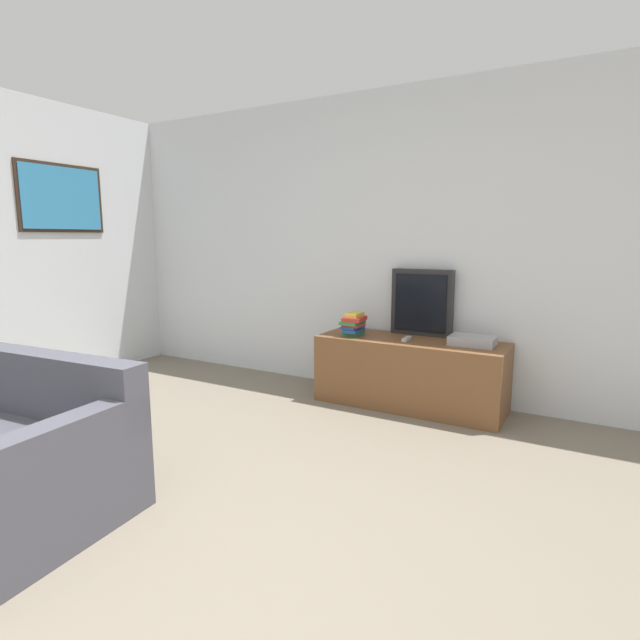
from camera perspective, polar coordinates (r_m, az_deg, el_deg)
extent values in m
plane|color=#756B5B|center=(2.28, -22.01, -28.24)|extent=(14.00, 14.00, 0.00)
cube|color=silver|center=(4.36, 9.89, 8.38)|extent=(9.00, 0.06, 2.60)
cube|color=#332319|center=(5.37, -27.45, 12.25)|extent=(0.02, 0.84, 0.63)
cube|color=teal|center=(5.36, -27.37, 12.27)|extent=(0.01, 0.78, 0.57)
cube|color=brown|center=(4.15, 10.24, -5.96)|extent=(1.50, 0.53, 0.56)
cube|color=black|center=(4.25, 11.58, 1.98)|extent=(0.51, 0.08, 0.55)
cube|color=black|center=(4.21, 11.39, 1.91)|extent=(0.43, 0.01, 0.47)
cube|color=#474751|center=(3.27, -30.79, -5.91)|extent=(1.72, 0.29, 0.35)
cube|color=#474751|center=(2.54, -27.44, -16.62)|extent=(0.21, 0.96, 0.60)
cube|color=#2D753D|center=(4.21, 3.84, -1.51)|extent=(0.13, 0.17, 0.03)
cube|color=#23478E|center=(4.17, 3.89, -1.20)|extent=(0.12, 0.20, 0.02)
cube|color=#23478E|center=(4.19, 3.77, -0.82)|extent=(0.13, 0.21, 0.02)
cube|color=#B72D28|center=(4.17, 3.87, -0.59)|extent=(0.15, 0.17, 0.02)
cube|color=#2D753D|center=(4.17, 3.73, -0.26)|extent=(0.15, 0.22, 0.03)
cube|color=#B72D28|center=(4.17, 3.96, 0.14)|extent=(0.17, 0.23, 0.03)
cube|color=gold|center=(4.17, 3.96, 0.60)|extent=(0.11, 0.18, 0.03)
cube|color=#B7B7B7|center=(4.05, 9.88, -2.12)|extent=(0.04, 0.14, 0.02)
cube|color=#99999E|center=(3.98, 17.03, -2.27)|extent=(0.33, 0.23, 0.07)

